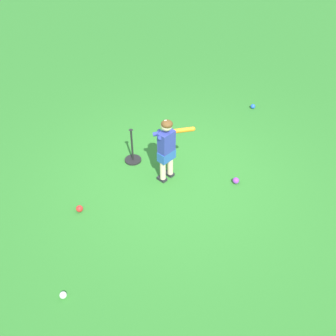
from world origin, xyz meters
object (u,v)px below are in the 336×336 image
Objects in this scene: play_ball_near_batter at (63,295)px; play_ball_center_lawn at (236,181)px; child_batter at (167,145)px; batting_tee at (133,156)px; play_ball_far_left at (253,106)px; play_ball_far_right at (79,209)px.

play_ball_center_lawn is (-2.44, -1.84, 0.01)m from play_ball_near_batter.
child_batter reaches higher than batting_tee.
play_ball_far_left is 0.92× the size of play_ball_far_right.
play_ball_far_right and play_ball_center_lawn have the same top height.
play_ball_far_right is at bearing 55.59° from batting_tee.
play_ball_near_batter is at bearing 56.36° from child_batter.
play_ball_center_lawn is (-2.39, -0.44, 0.00)m from play_ball_far_right.
play_ball_far_right is 0.16× the size of batting_tee.
child_batter is at bearing -11.27° from play_ball_center_lawn.
play_ball_far_right is 1.38m from batting_tee.
child_batter reaches higher than play_ball_far_right.
play_ball_far_left is 1.11× the size of play_ball_near_batter.
child_batter is at bearing -123.64° from play_ball_near_batter.
play_ball_center_lawn is (0.83, 2.25, 0.00)m from play_ball_far_left.
batting_tee is at bearing -124.41° from play_ball_far_right.
play_ball_center_lawn is 1.75m from batting_tee.
play_ball_center_lawn is at bearing 168.73° from child_batter.
child_batter reaches higher than play_ball_center_lawn.
play_ball_far_right is (-0.05, -1.41, 0.01)m from play_ball_near_batter.
play_ball_far_left is at bearing -140.20° from play_ball_far_right.
play_ball_far_left is 0.15× the size of batting_tee.
play_ball_center_lawn reaches higher than play_ball_near_batter.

